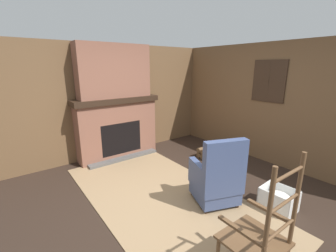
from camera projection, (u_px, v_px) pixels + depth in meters
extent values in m
plane|color=#2D2119|center=(181.00, 200.00, 3.34)|extent=(14.00, 14.00, 0.00)
cube|color=brown|center=(111.00, 101.00, 4.85)|extent=(0.06, 5.26, 2.38)
cube|color=brown|center=(274.00, 105.00, 4.41)|extent=(5.26, 0.06, 2.38)
cube|color=#382619|center=(269.00, 81.00, 4.36)|extent=(0.66, 0.02, 0.80)
cube|color=silver|center=(269.00, 81.00, 4.37)|extent=(0.62, 0.01, 0.76)
cube|color=#382619|center=(269.00, 81.00, 4.36)|extent=(0.02, 0.02, 0.76)
cube|color=#382619|center=(269.00, 81.00, 4.36)|extent=(0.62, 0.02, 0.02)
cube|color=brown|center=(118.00, 130.00, 4.83)|extent=(0.39, 1.69, 1.19)
cube|color=black|center=(121.00, 138.00, 4.75)|extent=(0.08, 0.88, 0.66)
cube|color=#565451|center=(125.00, 158.00, 4.77)|extent=(0.16, 1.52, 0.06)
cube|color=black|center=(116.00, 100.00, 4.66)|extent=(0.49, 1.79, 0.11)
cube|color=brown|center=(114.00, 71.00, 4.51)|extent=(0.35, 1.49, 1.06)
cube|color=#997A56|center=(163.00, 197.00, 3.40)|extent=(3.64, 1.86, 0.01)
cube|color=#3D4C75|center=(214.00, 190.00, 3.27)|extent=(0.73, 0.73, 0.24)
cube|color=#3D4C75|center=(215.00, 181.00, 3.23)|extent=(0.76, 0.77, 0.18)
cube|color=#3D4C75|center=(225.00, 162.00, 2.91)|extent=(0.32, 0.60, 0.60)
cube|color=#3D4C75|center=(199.00, 170.00, 3.13)|extent=(0.53, 0.27, 0.20)
cube|color=#3D4C75|center=(231.00, 166.00, 3.26)|extent=(0.53, 0.27, 0.20)
cylinder|color=#332319|center=(193.00, 193.00, 3.46)|extent=(0.06, 0.06, 0.06)
cylinder|color=#332319|center=(220.00, 189.00, 3.59)|extent=(0.06, 0.06, 0.06)
cylinder|color=#332319|center=(206.00, 212.00, 3.02)|extent=(0.06, 0.06, 0.06)
cylinder|color=#332319|center=(237.00, 206.00, 3.15)|extent=(0.06, 0.06, 0.06)
cylinder|color=brown|center=(245.00, 235.00, 2.33)|extent=(0.04, 0.04, 0.38)
cube|color=brown|center=(253.00, 240.00, 2.00)|extent=(0.50, 0.51, 0.02)
cylinder|color=brown|center=(268.00, 222.00, 1.60)|extent=(0.04, 0.04, 0.87)
cylinder|color=brown|center=(296.00, 201.00, 1.85)|extent=(0.04, 0.04, 0.87)
cylinder|color=brown|center=(280.00, 230.00, 1.77)|extent=(0.03, 0.41, 0.03)
cylinder|color=brown|center=(284.00, 203.00, 1.71)|extent=(0.03, 0.41, 0.03)
cylinder|color=brown|center=(289.00, 174.00, 1.64)|extent=(0.03, 0.41, 0.03)
cube|color=brown|center=(240.00, 231.00, 1.82)|extent=(0.45, 0.04, 0.02)
cube|color=brown|center=(269.00, 211.00, 2.07)|extent=(0.45, 0.04, 0.02)
cylinder|color=brown|center=(204.00, 154.00, 4.95)|extent=(0.14, 0.33, 0.12)
cylinder|color=brown|center=(207.00, 155.00, 4.85)|extent=(0.14, 0.33, 0.12)
cylinder|color=brown|center=(211.00, 157.00, 4.75)|extent=(0.14, 0.33, 0.12)
cylinder|color=brown|center=(204.00, 149.00, 4.92)|extent=(0.14, 0.33, 0.12)
cylinder|color=brown|center=(208.00, 151.00, 4.82)|extent=(0.14, 0.33, 0.12)
cylinder|color=brown|center=(212.00, 153.00, 4.73)|extent=(0.14, 0.33, 0.12)
cube|color=white|center=(277.00, 209.00, 3.12)|extent=(0.45, 0.39, 0.01)
cube|color=white|center=(295.00, 207.00, 2.93)|extent=(0.03, 0.36, 0.31)
cube|color=white|center=(264.00, 193.00, 3.24)|extent=(0.03, 0.36, 0.31)
cube|color=white|center=(284.00, 195.00, 3.19)|extent=(0.44, 0.04, 0.31)
cube|color=white|center=(272.00, 204.00, 2.98)|extent=(0.44, 0.04, 0.31)
ellipsoid|color=white|center=(279.00, 199.00, 3.08)|extent=(0.36, 0.31, 0.18)
ellipsoid|color=silver|center=(94.00, 97.00, 4.42)|extent=(0.12, 0.12, 0.09)
cylinder|color=white|center=(93.00, 90.00, 4.38)|extent=(0.07, 0.07, 0.16)
cube|color=black|center=(140.00, 92.00, 5.02)|extent=(0.14, 0.25, 0.11)
cube|color=silver|center=(142.00, 92.00, 4.96)|extent=(0.01, 0.04, 0.02)
cylinder|color=#336093|center=(111.00, 90.00, 4.62)|extent=(0.08, 0.30, 0.30)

